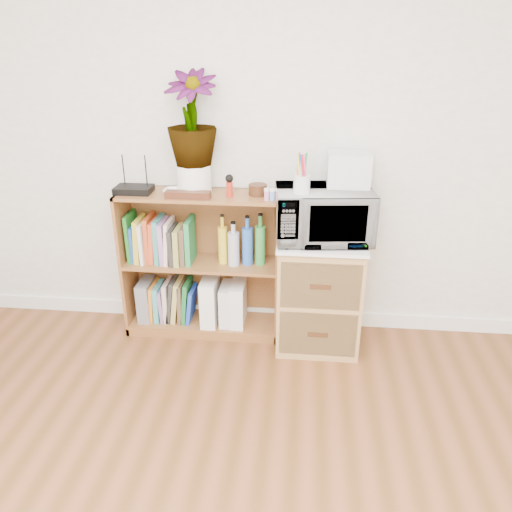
# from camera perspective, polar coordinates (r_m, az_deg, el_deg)

# --- Properties ---
(skirting_board) EXTENTS (4.00, 0.02, 0.10)m
(skirting_board) POSITION_cam_1_polar(r_m,az_deg,el_deg) (3.49, 0.25, -6.63)
(skirting_board) COLOR white
(skirting_board) RESTS_ON ground
(bookshelf) EXTENTS (1.00, 0.30, 0.95)m
(bookshelf) POSITION_cam_1_polar(r_m,az_deg,el_deg) (3.22, -6.19, -1.01)
(bookshelf) COLOR brown
(bookshelf) RESTS_ON ground
(wicker_unit) EXTENTS (0.50, 0.45, 0.70)m
(wicker_unit) POSITION_cam_1_polar(r_m,az_deg,el_deg) (3.15, 7.17, -4.23)
(wicker_unit) COLOR #9E7542
(wicker_unit) RESTS_ON ground
(microwave) EXTENTS (0.59, 0.43, 0.30)m
(microwave) POSITION_cam_1_polar(r_m,az_deg,el_deg) (2.93, 7.69, 4.72)
(microwave) COLOR white
(microwave) RESTS_ON wicker_unit
(pen_cup) EXTENTS (0.09, 0.09, 0.10)m
(pen_cup) POSITION_cam_1_polar(r_m,az_deg,el_deg) (2.78, 5.25, 8.19)
(pen_cup) COLOR silver
(pen_cup) RESTS_ON microwave
(small_appliance) EXTENTS (0.24, 0.20, 0.19)m
(small_appliance) POSITION_cam_1_polar(r_m,az_deg,el_deg) (2.96, 10.54, 9.73)
(small_appliance) COLOR silver
(small_appliance) RESTS_ON microwave
(router) EXTENTS (0.22, 0.15, 0.04)m
(router) POSITION_cam_1_polar(r_m,az_deg,el_deg) (3.13, -13.80, 7.39)
(router) COLOR black
(router) RESTS_ON bookshelf
(white_bowl) EXTENTS (0.13, 0.13, 0.03)m
(white_bowl) POSITION_cam_1_polar(r_m,az_deg,el_deg) (3.05, -9.31, 7.25)
(white_bowl) COLOR white
(white_bowl) RESTS_ON bookshelf
(plant_pot) EXTENTS (0.20, 0.20, 0.17)m
(plant_pot) POSITION_cam_1_polar(r_m,az_deg,el_deg) (3.05, -7.05, 8.76)
(plant_pot) COLOR white
(plant_pot) RESTS_ON bookshelf
(potted_plant) EXTENTS (0.30, 0.30, 0.53)m
(potted_plant) POSITION_cam_1_polar(r_m,az_deg,el_deg) (2.98, -7.40, 15.33)
(potted_plant) COLOR #356C2B
(potted_plant) RESTS_ON plant_pot
(trinket_box) EXTENTS (0.27, 0.07, 0.04)m
(trinket_box) POSITION_cam_1_polar(r_m,az_deg,el_deg) (2.96, -7.78, 6.94)
(trinket_box) COLOR #3B1B10
(trinket_box) RESTS_ON bookshelf
(kokeshi_doll) EXTENTS (0.04, 0.04, 0.09)m
(kokeshi_doll) POSITION_cam_1_polar(r_m,az_deg,el_deg) (2.97, -3.04, 7.62)
(kokeshi_doll) COLOR #B02615
(kokeshi_doll) RESTS_ON bookshelf
(wooden_bowl) EXTENTS (0.11, 0.11, 0.06)m
(wooden_bowl) POSITION_cam_1_polar(r_m,az_deg,el_deg) (3.00, 0.20, 7.59)
(wooden_bowl) COLOR #321A0D
(wooden_bowl) RESTS_ON bookshelf
(paint_jars) EXTENTS (0.11, 0.04, 0.05)m
(paint_jars) POSITION_cam_1_polar(r_m,az_deg,el_deg) (2.90, 1.89, 6.87)
(paint_jars) COLOR pink
(paint_jars) RESTS_ON bookshelf
(file_box) EXTENTS (0.08, 0.21, 0.27)m
(file_box) POSITION_cam_1_polar(r_m,az_deg,el_deg) (3.44, -12.39, -4.82)
(file_box) COLOR slate
(file_box) RESTS_ON bookshelf
(magazine_holder_left) EXTENTS (0.10, 0.25, 0.31)m
(magazine_holder_left) POSITION_cam_1_polar(r_m,az_deg,el_deg) (3.32, -5.24, -5.01)
(magazine_holder_left) COLOR white
(magazine_holder_left) RESTS_ON bookshelf
(magazine_holder_mid) EXTENTS (0.08, 0.21, 0.27)m
(magazine_holder_mid) POSITION_cam_1_polar(r_m,az_deg,el_deg) (3.31, -3.29, -5.47)
(magazine_holder_mid) COLOR silver
(magazine_holder_mid) RESTS_ON bookshelf
(magazine_holder_right) EXTENTS (0.09, 0.23, 0.29)m
(magazine_holder_right) POSITION_cam_1_polar(r_m,az_deg,el_deg) (3.29, -2.06, -5.40)
(magazine_holder_right) COLOR silver
(magazine_holder_right) RESTS_ON bookshelf
(cookbooks) EXTENTS (0.41, 0.20, 0.31)m
(cookbooks) POSITION_cam_1_polar(r_m,az_deg,el_deg) (3.22, -10.83, 1.76)
(cookbooks) COLOR #1D6F21
(cookbooks) RESTS_ON bookshelf
(liquor_bottles) EXTENTS (0.30, 0.07, 0.32)m
(liquor_bottles) POSITION_cam_1_polar(r_m,az_deg,el_deg) (3.11, -1.59, 1.73)
(liquor_bottles) COLOR gold
(liquor_bottles) RESTS_ON bookshelf
(lower_books) EXTENTS (0.30, 0.19, 0.30)m
(lower_books) POSITION_cam_1_polar(r_m,az_deg,el_deg) (3.39, -9.45, -5.03)
(lower_books) COLOR orange
(lower_books) RESTS_ON bookshelf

